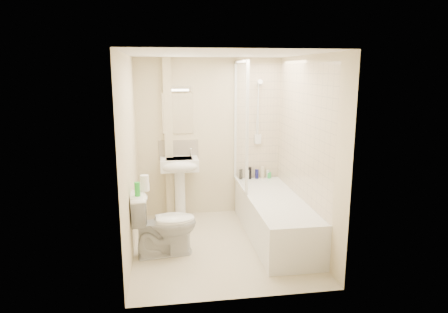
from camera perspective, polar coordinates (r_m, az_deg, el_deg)
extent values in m
plane|color=beige|center=(5.28, -0.42, -12.55)|extent=(2.50, 2.50, 0.00)
cube|color=beige|center=(6.12, -2.10, 2.68)|extent=(2.20, 0.02, 2.40)
cube|color=beige|center=(4.87, -13.35, -0.11)|extent=(0.02, 2.50, 2.40)
cube|color=beige|center=(5.17, 11.72, 0.66)|extent=(0.02, 2.50, 2.40)
cube|color=white|center=(4.80, -0.46, 14.45)|extent=(2.20, 2.50, 0.02)
cube|color=beige|center=(6.20, 4.82, 4.87)|extent=(0.70, 0.01, 1.75)
cube|color=beige|center=(5.28, 11.08, 3.41)|extent=(0.01, 2.10, 1.75)
cube|color=beige|center=(6.02, -7.91, 2.42)|extent=(0.12, 0.12, 2.40)
cube|color=beige|center=(6.11, -6.51, 0.97)|extent=(0.60, 0.02, 0.30)
cube|color=white|center=(6.02, -6.64, 6.10)|extent=(0.46, 0.01, 0.60)
cube|color=silver|center=(5.97, -6.72, 9.61)|extent=(0.42, 0.07, 0.07)
cube|color=white|center=(5.47, 7.21, -8.62)|extent=(0.70, 2.10, 0.55)
cube|color=white|center=(5.40, 7.27, -6.44)|extent=(0.56, 1.96, 0.05)
cube|color=white|center=(5.70, 2.41, 4.52)|extent=(0.01, 0.90, 1.80)
cube|color=white|center=(6.12, 1.64, 5.05)|extent=(0.04, 0.04, 1.80)
cube|color=white|center=(5.27, 3.34, 3.87)|extent=(0.04, 0.04, 1.80)
cube|color=white|center=(5.65, 2.49, 13.39)|extent=(0.04, 0.90, 0.04)
cube|color=white|center=(5.89, 2.33, -4.00)|extent=(0.04, 0.90, 0.03)
cylinder|color=white|center=(6.17, 4.89, 6.00)|extent=(0.02, 0.02, 0.90)
cylinder|color=white|center=(6.23, 4.82, 1.88)|extent=(0.05, 0.05, 0.02)
cylinder|color=white|center=(6.14, 4.97, 10.18)|extent=(0.05, 0.05, 0.02)
cylinder|color=white|center=(6.07, 5.12, 10.44)|extent=(0.08, 0.11, 0.11)
cube|color=white|center=(6.21, 4.84, 2.51)|extent=(0.10, 0.05, 0.14)
cylinder|color=white|center=(6.13, 4.77, 6.44)|extent=(0.01, 0.13, 0.84)
cylinder|color=white|center=(6.11, -6.31, -5.37)|extent=(0.16, 0.16, 0.75)
cube|color=white|center=(5.96, -6.40, -1.06)|extent=(0.55, 0.43, 0.17)
ellipsoid|color=white|center=(5.79, -6.33, -1.44)|extent=(0.55, 0.23, 0.17)
cube|color=silver|center=(5.94, -6.42, -0.46)|extent=(0.38, 0.28, 0.04)
cylinder|color=white|center=(6.03, -8.19, 0.40)|extent=(0.03, 0.03, 0.10)
cylinder|color=white|center=(6.05, -4.76, 0.51)|extent=(0.03, 0.03, 0.10)
sphere|color=white|center=(6.02, -8.21, 0.95)|extent=(0.04, 0.04, 0.04)
sphere|color=white|center=(6.03, -4.77, 1.05)|extent=(0.04, 0.04, 0.04)
cylinder|color=black|center=(6.22, 2.43, -2.54)|extent=(0.05, 0.05, 0.16)
cylinder|color=white|center=(6.25, 3.46, -2.54)|extent=(0.06, 0.06, 0.15)
cylinder|color=black|center=(6.25, 3.64, -2.36)|extent=(0.07, 0.07, 0.19)
cylinder|color=#131456|center=(6.28, 4.72, -2.50)|extent=(0.06, 0.06, 0.15)
cylinder|color=beige|center=(6.29, 5.52, -2.28)|extent=(0.06, 0.06, 0.19)
cylinder|color=silver|center=(6.32, 6.29, -2.51)|extent=(0.05, 0.05, 0.13)
cylinder|color=green|center=(6.33, 6.43, -2.67)|extent=(0.07, 0.07, 0.09)
imported|color=white|center=(4.95, -8.58, -9.43)|extent=(0.60, 0.87, 0.79)
cylinder|color=white|center=(4.90, -11.31, -4.27)|extent=(0.12, 0.12, 0.10)
cylinder|color=white|center=(4.87, -11.30, -3.21)|extent=(0.10, 0.10, 0.10)
cylinder|color=green|center=(4.71, -12.28, -4.59)|extent=(0.06, 0.06, 0.16)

